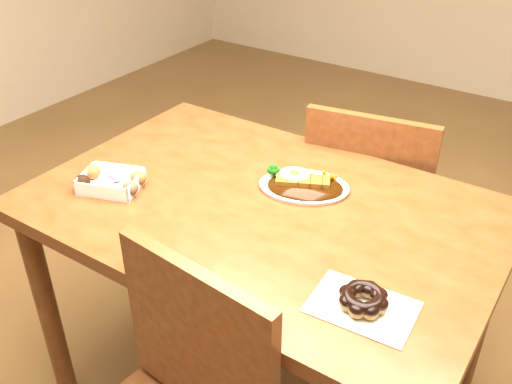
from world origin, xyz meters
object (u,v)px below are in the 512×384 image
Objects in this scene: table at (262,235)px; katsu_curry_plate at (303,184)px; donut_box at (111,181)px; chair_far at (370,207)px; pon_de_ring at (363,300)px.

table is 0.18m from katsu_curry_plate.
chair_far is at bearing 55.64° from donut_box.
pon_de_ring is (0.33, -0.33, 0.01)m from katsu_curry_plate.
donut_box is 0.76m from pon_de_ring.
katsu_curry_plate is 0.47m from pon_de_ring.
donut_box is 0.88× the size of pon_de_ring.
chair_far is (0.09, 0.54, -0.17)m from table.
donut_box is at bearing 45.79° from chair_far.
katsu_curry_plate is at bearing 69.61° from table.
chair_far is 3.98× the size of pon_de_ring.
donut_box reaches higher than table.
pon_de_ring is (0.38, -0.21, 0.12)m from table.
table is 0.43m from donut_box.
pon_de_ring is at bearing -45.24° from katsu_curry_plate.
katsu_curry_plate reaches higher than table.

